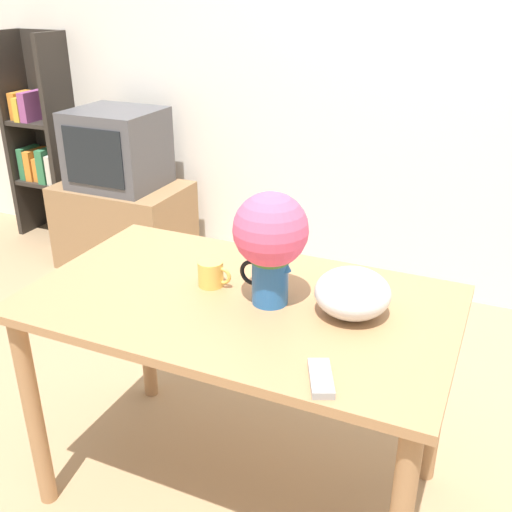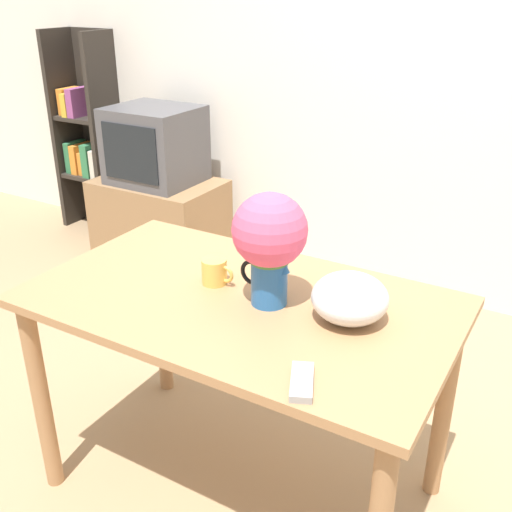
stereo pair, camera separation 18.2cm
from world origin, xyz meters
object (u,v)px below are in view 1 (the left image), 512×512
at_px(coffee_mug, 211,274).
at_px(white_bowl, 353,293).
at_px(flower_vase, 271,238).
at_px(tv_set, 117,148).

bearing_deg(coffee_mug, white_bowl, 0.50).
relative_size(flower_vase, coffee_mug, 3.09).
bearing_deg(flower_vase, white_bowl, 6.07).
bearing_deg(white_bowl, tv_set, 143.21).
bearing_deg(tv_set, coffee_mug, -45.08).
height_order(flower_vase, coffee_mug, flower_vase).
bearing_deg(coffee_mug, tv_set, 134.92).
height_order(coffee_mug, tv_set, tv_set).
xyz_separation_m(flower_vase, white_bowl, (0.25, 0.03, -0.14)).
bearing_deg(flower_vase, coffee_mug, 174.05).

